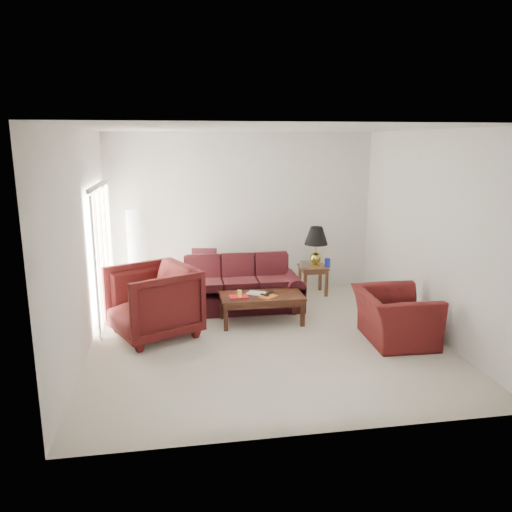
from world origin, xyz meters
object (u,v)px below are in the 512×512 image
(end_table, at_px, (313,280))
(coffee_table, at_px, (262,308))
(floor_lamp, at_px, (134,255))
(armchair_right, at_px, (395,317))
(armchair_left, at_px, (153,302))
(sofa, at_px, (239,284))

(end_table, xyz_separation_m, coffee_table, (-1.22, -1.34, -0.04))
(floor_lamp, height_order, armchair_right, floor_lamp)
(end_table, distance_m, armchair_left, 3.33)
(end_table, relative_size, armchair_left, 0.47)
(floor_lamp, bearing_deg, armchair_right, -34.14)
(sofa, bearing_deg, end_table, 21.62)
(armchair_left, distance_m, coffee_table, 1.73)
(armchair_right, bearing_deg, armchair_left, 79.30)
(floor_lamp, bearing_deg, armchair_left, -78.24)
(sofa, height_order, coffee_table, sofa)
(armchair_right, bearing_deg, end_table, 14.72)
(sofa, distance_m, armchair_right, 2.69)
(floor_lamp, relative_size, armchair_right, 1.48)
(floor_lamp, xyz_separation_m, armchair_left, (0.38, -1.82, -0.31))
(floor_lamp, distance_m, armchair_right, 4.64)
(sofa, bearing_deg, armchair_left, -146.32)
(armchair_left, xyz_separation_m, coffee_table, (1.68, 0.28, -0.30))
(floor_lamp, relative_size, armchair_left, 1.44)
(armchair_left, bearing_deg, floor_lamp, 165.92)
(floor_lamp, distance_m, coffee_table, 2.64)
(floor_lamp, distance_m, armchair_left, 1.88)
(sofa, xyz_separation_m, end_table, (1.49, 0.63, -0.17))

